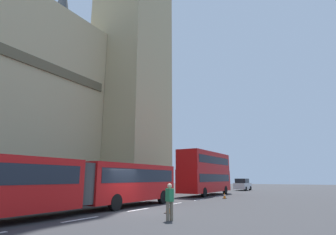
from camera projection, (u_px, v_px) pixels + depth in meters
The scene contains 8 objects.
ground_plane at pixel (132, 211), 16.10m from camera, with size 160.00×160.00×0.00m, color #333335.
lane_centre_marking at pixel (113, 214), 14.72m from camera, with size 34.40×0.16×0.01m.
articulated_bus at pixel (75, 181), 15.17m from camera, with size 18.42×2.54×2.90m.
double_decker_bus at pixel (206, 171), 31.34m from camera, with size 10.23×2.54×4.90m.
sedan_lead at pixel (243, 185), 43.11m from camera, with size 4.40×1.86×1.85m.
traffic_cone_west at pixel (168, 208), 15.03m from camera, with size 0.36×0.36×0.58m.
traffic_cone_middle at pixel (225, 196), 25.60m from camera, with size 0.36×0.36×0.58m.
pedestrian_near_cones at pixel (170, 200), 12.57m from camera, with size 0.41×0.47×1.69m.
Camera 1 is at (-13.46, -10.54, 1.94)m, focal length 28.51 mm.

